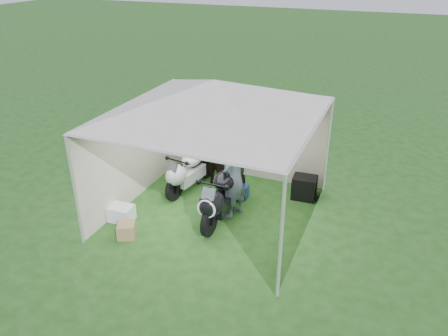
{
  "coord_description": "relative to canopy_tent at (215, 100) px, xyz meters",
  "views": [
    {
      "loc": [
        3.32,
        -7.55,
        5.17
      ],
      "look_at": [
        0.06,
        0.35,
        0.96
      ],
      "focal_mm": 35.0,
      "sensor_mm": 36.0,
      "label": 1
    }
  ],
  "objects": [
    {
      "name": "person_blue_jacket",
      "position": [
        0.41,
        0.05,
        -1.65
      ],
      "size": [
        0.59,
        0.76,
        1.84
      ],
      "primitive_type": "imported",
      "rotation": [
        0.0,
        0.0,
        -1.81
      ],
      "color": "slate",
      "rests_on": "ground"
    },
    {
      "name": "ground",
      "position": [
        0.0,
        -0.03,
        -2.58
      ],
      "size": [
        80.0,
        80.0,
        0.0
      ],
      "primitive_type": "plane",
      "color": "#1D4715",
      "rests_on": "ground"
    },
    {
      "name": "person_dark_jacket",
      "position": [
        -0.51,
        1.33,
        -1.73
      ],
      "size": [
        0.98,
        0.87,
        1.69
      ],
      "primitive_type": "imported",
      "rotation": [
        0.0,
        0.0,
        2.82
      ],
      "color": "black",
      "rests_on": "ground"
    },
    {
      "name": "canopy_tent",
      "position": [
        0.0,
        0.0,
        0.0
      ],
      "size": [
        5.66,
        5.66,
        3.0
      ],
      "color": "silver",
      "rests_on": "ground"
    },
    {
      "name": "paddock_stand",
      "position": [
        0.23,
        0.81,
        -2.41
      ],
      "size": [
        0.44,
        0.28,
        0.33
      ],
      "primitive_type": "cube",
      "rotation": [
        0.0,
        0.0,
        -0.01
      ],
      "color": "#2645AE",
      "rests_on": "ground"
    },
    {
      "name": "crate_1",
      "position": [
        -1.3,
        -1.54,
        -2.42
      ],
      "size": [
        0.45,
        0.45,
        0.31
      ],
      "primitive_type": "cube",
      "rotation": [
        0.0,
        0.0,
        0.42
      ],
      "color": "#94734D",
      "rests_on": "ground"
    },
    {
      "name": "motorcycle_white",
      "position": [
        -1.02,
        0.7,
        -2.04
      ],
      "size": [
        0.61,
        1.94,
        0.96
      ],
      "rotation": [
        0.0,
        0.0,
        -0.15
      ],
      "color": "black",
      "rests_on": "ground"
    },
    {
      "name": "crate_0",
      "position": [
        -1.75,
        -1.06,
        -2.41
      ],
      "size": [
        0.52,
        0.41,
        0.33
      ],
      "primitive_type": "cube",
      "rotation": [
        0.0,
        0.0,
        0.05
      ],
      "color": "silver",
      "rests_on": "ground"
    },
    {
      "name": "equipment_box",
      "position": [
        1.65,
        1.37,
        -2.3
      ],
      "size": [
        0.57,
        0.47,
        0.55
      ],
      "primitive_type": "cube",
      "rotation": [
        0.0,
        0.0,
        0.06
      ],
      "color": "black",
      "rests_on": "ground"
    },
    {
      "name": "motorcycle_black",
      "position": [
        0.23,
        -0.19,
        -1.97
      ],
      "size": [
        0.5,
        2.2,
        1.08
      ],
      "rotation": [
        0.0,
        0.0,
        -0.01
      ],
      "color": "black",
      "rests_on": "ground"
    }
  ]
}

